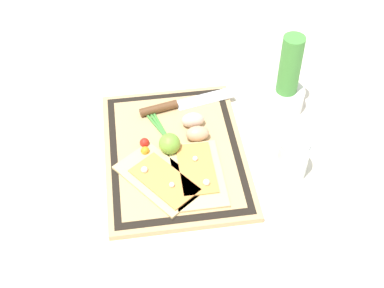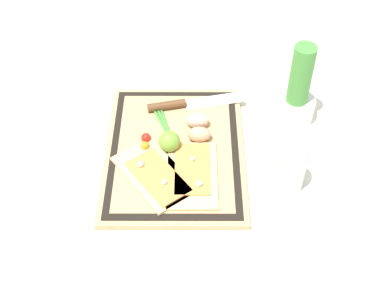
{
  "view_description": "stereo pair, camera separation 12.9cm",
  "coord_description": "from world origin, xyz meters",
  "views": [
    {
      "loc": [
        0.88,
        -0.08,
        0.98
      ],
      "look_at": [
        0.0,
        0.04,
        0.04
      ],
      "focal_mm": 50.0,
      "sensor_mm": 36.0,
      "label": 1
    },
    {
      "loc": [
        0.89,
        0.04,
        0.98
      ],
      "look_at": [
        0.0,
        0.04,
        0.04
      ],
      "focal_mm": 50.0,
      "sensor_mm": 36.0,
      "label": 2
    }
  ],
  "objects": [
    {
      "name": "pizza_slice_far",
      "position": [
        0.08,
        0.04,
        0.02
      ],
      "size": [
        0.2,
        0.12,
        0.02
      ],
      "color": "#DBBC7F",
      "rests_on": "cutting_board"
    },
    {
      "name": "egg_pink",
      "position": [
        -0.08,
        0.06,
        0.04
      ],
      "size": [
        0.04,
        0.06,
        0.04
      ],
      "primitive_type": "ellipsoid",
      "color": "beige",
      "rests_on": "cutting_board"
    },
    {
      "name": "pizza_slice_near",
      "position": [
        0.09,
        -0.04,
        0.02
      ],
      "size": [
        0.24,
        0.22,
        0.02
      ],
      "color": "#DBBC7F",
      "rests_on": "cutting_board"
    },
    {
      "name": "herb_pot",
      "position": [
        -0.13,
        0.31,
        0.08
      ],
      "size": [
        0.1,
        0.1,
        0.23
      ],
      "color": "white",
      "rests_on": "ground_plane"
    },
    {
      "name": "scallion_bunch",
      "position": [
        -0.02,
        -0.01,
        0.02
      ],
      "size": [
        0.27,
        0.12,
        0.01
      ],
      "color": "#47933D",
      "rests_on": "cutting_board"
    },
    {
      "name": "egg_brown",
      "position": [
        -0.03,
        0.06,
        0.04
      ],
      "size": [
        0.04,
        0.06,
        0.04
      ],
      "primitive_type": "ellipsoid",
      "color": "tan",
      "rests_on": "cutting_board"
    },
    {
      "name": "cutting_board",
      "position": [
        0.0,
        0.0,
        0.01
      ],
      "size": [
        0.45,
        0.34,
        0.02
      ],
      "color": "tan",
      "rests_on": "ground_plane"
    },
    {
      "name": "lime",
      "position": [
        0.0,
        -0.01,
        0.05
      ],
      "size": [
        0.05,
        0.05,
        0.05
      ],
      "primitive_type": "sphere",
      "color": "#70A838",
      "rests_on": "cutting_board"
    },
    {
      "name": "sauce_jar",
      "position": [
        0.09,
        0.26,
        0.05
      ],
      "size": [
        0.08,
        0.08,
        0.11
      ],
      "color": "silver",
      "rests_on": "ground_plane"
    },
    {
      "name": "cherry_tomato_yellow",
      "position": [
        0.0,
        -0.07,
        0.03
      ],
      "size": [
        0.02,
        0.02,
        0.02
      ],
      "primitive_type": "sphere",
      "color": "orange",
      "rests_on": "cutting_board"
    },
    {
      "name": "cherry_tomato_red",
      "position": [
        -0.03,
        -0.07,
        0.03
      ],
      "size": [
        0.02,
        0.02,
        0.02
      ],
      "primitive_type": "sphere",
      "color": "red",
      "rests_on": "cutting_board"
    },
    {
      "name": "knife",
      "position": [
        -0.15,
        0.01,
        0.03
      ],
      "size": [
        0.09,
        0.26,
        0.02
      ],
      "color": "silver",
      "rests_on": "cutting_board"
    },
    {
      "name": "ground_plane",
      "position": [
        0.0,
        0.0,
        0.0
      ],
      "size": [
        6.0,
        6.0,
        0.0
      ],
      "primitive_type": "plane",
      "color": "silver"
    }
  ]
}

